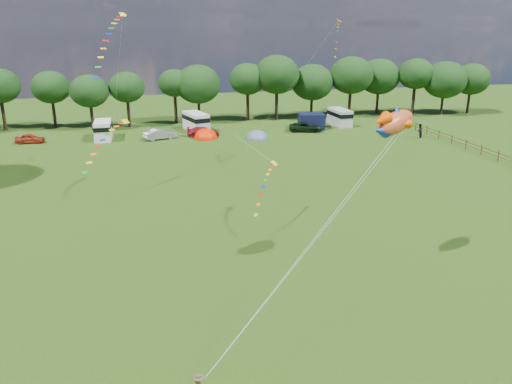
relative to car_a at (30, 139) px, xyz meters
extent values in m
plane|color=black|center=(21.71, -45.76, -0.62)|extent=(180.00, 180.00, 0.00)
cylinder|color=black|center=(-5.20, 9.94, 1.50)|extent=(0.49, 0.49, 4.25)
cylinder|color=black|center=(1.68, 10.55, 1.33)|extent=(0.47, 0.47, 3.90)
ellipsoid|color=black|center=(1.68, 10.55, 5.37)|extent=(5.58, 5.58, 4.74)
cylinder|color=black|center=(7.35, 7.50, 1.16)|extent=(0.44, 0.44, 3.56)
ellipsoid|color=black|center=(7.35, 7.50, 5.02)|extent=(5.56, 5.56, 4.73)
cylinder|color=black|center=(12.61, 8.47, 1.35)|extent=(0.47, 0.47, 3.95)
ellipsoid|color=black|center=(12.61, 8.47, 5.33)|extent=(5.33, 5.33, 4.53)
cylinder|color=black|center=(19.79, 10.26, 1.54)|extent=(0.50, 0.50, 4.33)
ellipsoid|color=black|center=(19.79, 10.26, 5.57)|extent=(4.95, 4.95, 4.21)
cylinder|color=black|center=(23.41, 9.80, 1.03)|extent=(0.43, 0.43, 3.31)
ellipsoid|color=black|center=(23.41, 9.80, 5.33)|extent=(7.03, 7.03, 5.98)
cylinder|color=black|center=(31.36, 10.04, 1.56)|extent=(0.50, 0.50, 4.36)
ellipsoid|color=black|center=(31.36, 10.04, 5.93)|extent=(5.84, 5.84, 4.97)
cylinder|color=black|center=(35.96, 9.16, 1.65)|extent=(0.51, 0.51, 4.55)
ellipsoid|color=black|center=(35.96, 9.16, 6.61)|extent=(7.15, 7.15, 6.08)
cylinder|color=black|center=(42.19, 9.87, 0.98)|extent=(0.42, 0.42, 3.21)
ellipsoid|color=black|center=(42.19, 9.87, 5.17)|extent=(6.90, 6.90, 5.86)
cylinder|color=black|center=(48.69, 9.20, 1.46)|extent=(0.48, 0.48, 4.17)
ellipsoid|color=black|center=(48.69, 9.20, 6.23)|extent=(7.16, 7.16, 6.09)
cylinder|color=black|center=(54.68, 11.12, 1.21)|extent=(0.45, 0.45, 3.66)
ellipsoid|color=black|center=(54.68, 11.12, 5.68)|extent=(7.05, 7.05, 5.99)
cylinder|color=black|center=(60.12, 8.61, 1.70)|extent=(0.52, 0.52, 4.65)
ellipsoid|color=black|center=(60.12, 8.61, 6.26)|extent=(5.96, 5.96, 5.06)
cylinder|color=black|center=(64.86, 7.28, 0.97)|extent=(0.42, 0.42, 3.19)
ellipsoid|color=black|center=(64.86, 7.28, 5.27)|extent=(7.23, 7.23, 6.14)
cylinder|color=black|center=(70.26, 7.68, 1.14)|extent=(0.44, 0.44, 3.52)
ellipsoid|color=black|center=(70.26, 7.68, 5.23)|extent=(6.22, 6.22, 5.28)
cylinder|color=#472D19|center=(53.71, -21.76, -0.02)|extent=(0.12, 0.12, 1.20)
cylinder|color=#472D19|center=(53.71, -23.26, 0.33)|extent=(0.08, 3.00, 0.08)
cylinder|color=#472D19|center=(53.71, -23.26, -0.07)|extent=(0.08, 3.00, 0.08)
cylinder|color=#472D19|center=(53.71, -18.76, -0.02)|extent=(0.12, 0.12, 1.20)
cylinder|color=#472D19|center=(53.71, -20.26, 0.33)|extent=(0.08, 3.00, 0.08)
cylinder|color=#472D19|center=(53.71, -20.26, -0.07)|extent=(0.08, 3.00, 0.08)
cylinder|color=#472D19|center=(53.71, -15.76, -0.02)|extent=(0.12, 0.12, 1.20)
cylinder|color=#472D19|center=(53.71, -17.26, 0.33)|extent=(0.08, 3.00, 0.08)
cylinder|color=#472D19|center=(53.71, -17.26, -0.07)|extent=(0.08, 3.00, 0.08)
cylinder|color=#472D19|center=(53.71, -12.76, -0.02)|extent=(0.12, 0.12, 1.20)
cylinder|color=#472D19|center=(53.71, -14.26, 0.33)|extent=(0.08, 3.00, 0.08)
cylinder|color=#472D19|center=(53.71, -14.26, -0.07)|extent=(0.08, 3.00, 0.08)
cylinder|color=#472D19|center=(53.71, -9.76, -0.02)|extent=(0.12, 0.12, 1.20)
cylinder|color=#472D19|center=(53.71, -11.26, 0.33)|extent=(0.08, 3.00, 0.08)
cylinder|color=#472D19|center=(53.71, -11.26, -0.07)|extent=(0.08, 3.00, 0.08)
cylinder|color=#472D19|center=(53.71, -6.76, -0.02)|extent=(0.12, 0.12, 1.20)
cylinder|color=#472D19|center=(53.71, -8.26, 0.33)|extent=(0.08, 3.00, 0.08)
cylinder|color=#472D19|center=(53.71, -8.26, -0.07)|extent=(0.08, 3.00, 0.08)
cylinder|color=#472D19|center=(53.71, -3.76, -0.02)|extent=(0.12, 0.12, 1.20)
cylinder|color=#472D19|center=(53.71, -5.26, 0.33)|extent=(0.08, 3.00, 0.08)
cylinder|color=#472D19|center=(53.71, -5.26, -0.07)|extent=(0.08, 3.00, 0.08)
cylinder|color=#472D19|center=(53.71, -0.76, -0.02)|extent=(0.12, 0.12, 1.20)
cylinder|color=#472D19|center=(53.71, -2.26, 0.33)|extent=(0.08, 3.00, 0.08)
cylinder|color=#472D19|center=(53.71, -2.26, -0.07)|extent=(0.08, 3.00, 0.08)
cylinder|color=#472D19|center=(53.71, 2.24, -0.02)|extent=(0.12, 0.12, 1.20)
cylinder|color=#472D19|center=(53.71, 0.74, 0.33)|extent=(0.08, 3.00, 0.08)
cylinder|color=#472D19|center=(53.71, 0.74, -0.07)|extent=(0.08, 3.00, 0.08)
cylinder|color=#472D19|center=(53.71, 5.24, -0.02)|extent=(0.12, 0.12, 1.20)
cylinder|color=#472D19|center=(53.71, 3.74, 0.33)|extent=(0.08, 3.00, 0.08)
cylinder|color=#472D19|center=(53.71, 3.74, -0.07)|extent=(0.08, 3.00, 0.08)
imported|color=#9F2F18|center=(0.00, 0.00, 0.00)|extent=(3.83, 1.74, 1.25)
imported|color=gray|center=(16.69, -1.45, 0.09)|extent=(4.30, 2.73, 1.42)
imported|color=maroon|center=(22.65, -0.88, 0.02)|extent=(4.58, 2.63, 1.29)
imported|color=black|center=(37.62, -0.97, 0.05)|extent=(5.40, 3.69, 1.35)
cube|color=white|center=(9.25, 0.39, 0.61)|extent=(2.11, 4.95, 2.47)
cube|color=black|center=(9.25, 0.39, 1.12)|extent=(2.15, 5.04, 0.59)
cylinder|color=black|center=(9.25, -1.17, -0.27)|extent=(0.70, 0.26, 0.70)
cylinder|color=black|center=(9.25, 1.95, -0.27)|extent=(0.70, 0.26, 0.70)
cube|color=white|center=(22.17, 3.33, 0.69)|extent=(3.57, 5.65, 2.62)
cube|color=black|center=(22.17, 3.33, 1.22)|extent=(3.64, 5.76, 0.62)
cylinder|color=black|center=(22.62, 1.75, -0.25)|extent=(0.78, 0.46, 0.74)
cylinder|color=black|center=(21.73, 4.92, -0.25)|extent=(0.78, 0.46, 0.74)
cube|color=#B6B6B8|center=(44.23, 2.44, 0.62)|extent=(2.37, 5.08, 2.49)
cube|color=black|center=(44.23, 2.44, 1.13)|extent=(2.42, 5.18, 0.59)
cylinder|color=black|center=(44.31, 0.88, -0.27)|extent=(0.71, 0.29, 0.70)
cylinder|color=black|center=(44.15, 4.01, -0.27)|extent=(0.71, 0.29, 0.70)
ellipsoid|color=#EE2600|center=(22.84, -2.12, -0.60)|extent=(3.15, 3.62, 2.58)
cylinder|color=#EE2600|center=(22.84, -2.12, -0.58)|extent=(3.30, 3.30, 0.08)
ellipsoid|color=slate|center=(29.64, -4.08, -0.60)|extent=(2.95, 3.40, 2.31)
cylinder|color=slate|center=(29.64, -4.08, -0.58)|extent=(3.10, 3.10, 0.08)
cube|color=black|center=(39.07, 0.80, 0.51)|extent=(4.05, 3.48, 2.27)
ellipsoid|color=#BF4C22|center=(28.89, -42.85, 8.78)|extent=(3.42, 2.55, 1.87)
ellipsoid|color=#FDFF29|center=(28.89, -42.85, 8.64)|extent=(2.14, 1.58, 1.02)
cone|color=#FA4800|center=(27.63, -43.50, 9.08)|extent=(1.39, 1.25, 0.98)
cone|color=#1330A2|center=(27.63, -43.50, 8.49)|extent=(1.39, 1.25, 0.98)
cone|color=#1330A2|center=(28.97, -42.81, 9.39)|extent=(0.99, 1.05, 0.83)
sphere|color=white|center=(29.72, -42.04, 8.96)|extent=(0.31, 0.31, 0.31)
sphere|color=black|center=(29.77, -41.96, 8.96)|extent=(0.16, 0.16, 0.16)
cube|color=yellow|center=(13.39, -16.29, 15.12)|extent=(0.73, 0.68, 0.36)
cube|color=red|center=(13.12, -16.79, 14.90)|extent=(0.58, 0.40, 0.10)
cube|color=orange|center=(12.85, -17.28, 14.63)|extent=(0.57, 0.40, 0.11)
cube|color=yellow|center=(12.58, -17.78, 14.29)|extent=(0.57, 0.39, 0.12)
cube|color=#198C1E|center=(12.31, -18.27, 13.86)|extent=(0.57, 0.39, 0.13)
cube|color=#0C1EB2|center=(12.04, -18.77, 13.36)|extent=(0.57, 0.39, 0.14)
cube|color=red|center=(11.77, -19.26, 12.77)|extent=(0.57, 0.38, 0.15)
cube|color=orange|center=(11.50, -19.76, 12.11)|extent=(0.57, 0.38, 0.16)
cube|color=yellow|center=(11.23, -20.25, 11.36)|extent=(0.56, 0.37, 0.16)
cube|color=#198C1E|center=(10.96, -20.75, 10.54)|extent=(0.56, 0.37, 0.17)
cube|color=#0C1EB2|center=(10.69, -21.24, 9.63)|extent=(0.56, 0.36, 0.18)
cube|color=yellow|center=(12.98, -21.53, 5.64)|extent=(0.73, 0.70, 0.35)
cube|color=red|center=(12.57, -21.98, 5.53)|extent=(0.56, 0.44, 0.10)
cube|color=orange|center=(12.17, -22.43, 5.39)|extent=(0.55, 0.44, 0.11)
cube|color=yellow|center=(11.76, -22.88, 5.16)|extent=(0.55, 0.43, 0.12)
cube|color=#198C1E|center=(11.36, -23.33, 4.85)|extent=(0.55, 0.43, 0.13)
cube|color=#0C1EB2|center=(10.95, -23.78, 4.46)|extent=(0.55, 0.43, 0.13)
cube|color=red|center=(10.55, -24.23, 3.99)|extent=(0.55, 0.42, 0.14)
cube|color=orange|center=(10.14, -24.68, 3.45)|extent=(0.54, 0.42, 0.15)
cube|color=yellow|center=(9.74, -25.13, 2.82)|extent=(0.54, 0.41, 0.16)
cube|color=#198C1E|center=(9.33, -25.58, 2.11)|extent=(0.54, 0.41, 0.17)
cube|color=yellow|center=(24.47, -32.25, 3.76)|extent=(0.68, 0.68, 0.32)
cube|color=red|center=(24.15, -32.79, 3.69)|extent=(0.45, 0.49, 0.09)
cube|color=orange|center=(23.84, -33.33, 3.58)|extent=(0.45, 0.49, 0.10)
cube|color=yellow|center=(23.52, -33.87, 3.39)|extent=(0.45, 0.48, 0.11)
cube|color=#198C1E|center=(23.21, -34.41, 3.12)|extent=(0.45, 0.48, 0.12)
cube|color=#0C1EB2|center=(22.89, -34.95, 2.76)|extent=(0.44, 0.48, 0.12)
cube|color=red|center=(22.58, -35.49, 2.33)|extent=(0.44, 0.48, 0.13)
cube|color=orange|center=(22.26, -36.03, 1.82)|extent=(0.44, 0.47, 0.14)
cube|color=yellow|center=(21.95, -36.57, 1.23)|extent=(0.43, 0.47, 0.15)
imported|color=black|center=(51.41, -8.61, 0.36)|extent=(1.11, 1.06, 1.96)
imported|color=black|center=(48.41, -6.48, 0.18)|extent=(1.14, 0.85, 1.61)
cube|color=#FFA211|center=(34.31, -19.90, 14.58)|extent=(0.67, 0.71, 0.34)
cube|color=red|center=(34.09, -20.39, 14.42)|extent=(0.41, 0.55, 0.10)
cube|color=orange|center=(33.86, -20.89, 14.22)|extent=(0.41, 0.55, 0.11)
cube|color=yellow|center=(33.64, -21.38, 13.94)|extent=(0.41, 0.55, 0.11)
cube|color=#198C1E|center=(33.41, -21.88, 13.58)|extent=(0.40, 0.54, 0.12)
cube|color=#0C1EB2|center=(33.19, -22.37, 13.13)|extent=(0.40, 0.54, 0.13)
cube|color=red|center=(32.96, -22.87, 12.61)|extent=(0.39, 0.54, 0.14)
cube|color=orange|center=(32.74, -23.36, 12.01)|extent=(0.39, 0.54, 0.15)
cube|color=yellow|center=(32.51, -23.86, 11.33)|extent=(0.39, 0.53, 0.16)
cube|color=#198C1E|center=(32.29, -24.35, 10.57)|extent=(0.38, 0.53, 0.16)
camera|label=1|loc=(14.47, -69.12, 14.24)|focal=35.00mm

